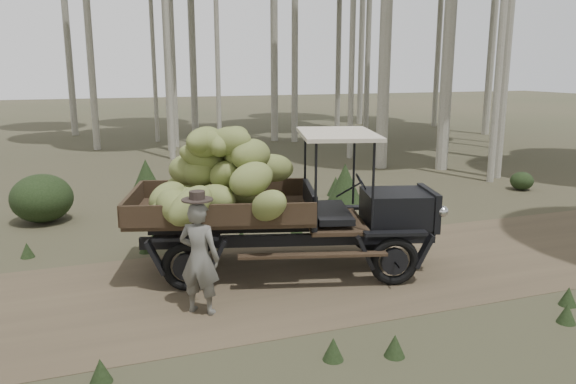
{
  "coord_description": "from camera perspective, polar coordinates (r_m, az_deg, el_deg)",
  "views": [
    {
      "loc": [
        -2.66,
        -8.59,
        3.62
      ],
      "look_at": [
        0.62,
        0.5,
        1.44
      ],
      "focal_mm": 35.0,
      "sensor_mm": 36.0,
      "label": 1
    }
  ],
  "objects": [
    {
      "name": "ground",
      "position": [
        9.69,
        -2.49,
        -9.24
      ],
      "size": [
        120.0,
        120.0,
        0.0
      ],
      "primitive_type": "plane",
      "color": "#473D2B",
      "rests_on": "ground"
    },
    {
      "name": "banana_truck",
      "position": [
        9.77,
        -4.04,
        0.52
      ],
      "size": [
        5.69,
        3.22,
        2.65
      ],
      "rotation": [
        0.0,
        0.0,
        -0.27
      ],
      "color": "black",
      "rests_on": "ground"
    },
    {
      "name": "farmer",
      "position": [
        8.38,
        -9.0,
        -6.49
      ],
      "size": [
        0.75,
        0.71,
        1.87
      ],
      "rotation": [
        0.0,
        0.0,
        2.49
      ],
      "color": "#605F58",
      "rests_on": "ground"
    },
    {
      "name": "dirt_track",
      "position": [
        9.69,
        -2.49,
        -9.22
      ],
      "size": [
        70.0,
        4.0,
        0.01
      ],
      "primitive_type": "cube",
      "color": "brown",
      "rests_on": "ground"
    },
    {
      "name": "undergrowth",
      "position": [
        6.53,
        6.84,
        -15.55
      ],
      "size": [
        22.87,
        21.28,
        1.36
      ],
      "color": "#233319",
      "rests_on": "ground"
    }
  ]
}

